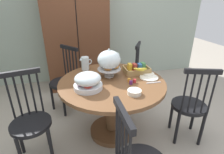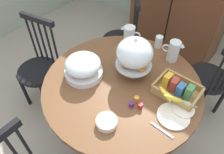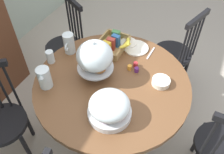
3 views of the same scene
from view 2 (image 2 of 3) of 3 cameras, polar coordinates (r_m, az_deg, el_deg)
ground_plane at (r=2.28m, az=3.32°, el=-14.08°), size 10.00×10.00×0.00m
dining_table at (r=1.84m, az=2.41°, el=-5.95°), size 1.22×1.22×0.74m
windsor_chair_near_window at (r=2.30m, az=-18.23°, el=1.87°), size 0.41×0.41×0.97m
windsor_chair_far_side at (r=2.29m, az=24.09°, el=-0.62°), size 0.45×0.45×0.97m
windsor_chair_host_seat at (r=2.54m, az=2.58°, el=9.41°), size 0.47×0.47×0.97m
pastry_stand_with_dome at (r=1.62m, az=5.90°, el=5.96°), size 0.28×0.28×0.34m
fruit_platter_covered at (r=1.69m, az=-7.52°, el=2.60°), size 0.30×0.30×0.18m
orange_juice_pitcher at (r=1.88m, az=15.64°, el=6.37°), size 0.17×0.09×0.18m
milk_pitcher at (r=2.00m, az=4.52°, el=10.59°), size 0.17×0.10×0.17m
cereal_basket at (r=1.64m, az=16.40°, el=-3.23°), size 0.32×0.30×0.12m
china_plate_large at (r=1.54m, az=15.67°, el=-9.73°), size 0.22×0.22×0.01m
china_plate_small at (r=1.58m, az=18.09°, el=-7.92°), size 0.15×0.15×0.01m
cereal_bowl at (r=1.44m, az=-1.40°, el=-11.62°), size 0.14×0.14×0.04m
drinking_glass at (r=2.01m, az=12.05°, el=8.96°), size 0.06×0.06×0.11m
jam_jar_strawberry at (r=1.53m, az=7.37°, el=-7.42°), size 0.04×0.04×0.04m
jam_jar_apricot at (r=1.56m, az=6.42°, el=-5.74°), size 0.04×0.04×0.04m
jam_jar_grape at (r=1.53m, az=5.10°, el=-7.14°), size 0.04×0.04×0.04m
table_knife at (r=1.63m, az=18.16°, el=-6.60°), size 0.17×0.02×0.01m
dinner_fork at (r=1.65m, az=18.66°, el=-5.95°), size 0.17×0.02×0.01m
soup_spoon at (r=1.47m, az=12.80°, el=-13.31°), size 0.17×0.02×0.01m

